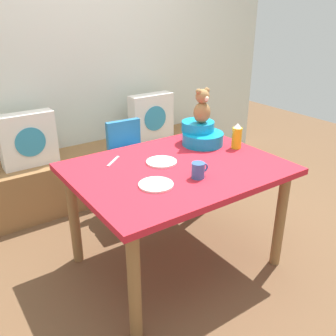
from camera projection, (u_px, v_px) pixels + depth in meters
ground_plane at (176, 261)px, 2.65m from camera, size 8.00×8.00×0.00m
back_wall at (76, 52)px, 3.27m from camera, size 4.40×0.10×2.60m
window_bench at (99, 172)px, 3.50m from camera, size 2.60×0.44×0.46m
pillow_floral_left at (28, 140)px, 2.99m from camera, size 0.44×0.15×0.44m
pillow_floral_right at (151, 117)px, 3.61m from camera, size 0.44×0.15×0.44m
dining_table at (177, 180)px, 2.39m from camera, size 1.31×1.00×0.74m
highchair at (131, 155)px, 3.11m from camera, size 0.34×0.46×0.79m
infant_seat_teal at (201, 134)px, 2.71m from camera, size 0.30×0.33×0.16m
teddy_bear at (202, 107)px, 2.62m from camera, size 0.13×0.12×0.25m
ketchup_bottle at (237, 136)px, 2.62m from camera, size 0.07×0.07×0.18m
coffee_mug at (198, 170)px, 2.18m from camera, size 0.12×0.08×0.09m
dinner_plate_near at (156, 185)px, 2.10m from camera, size 0.20×0.20×0.01m
dinner_plate_far at (161, 162)px, 2.40m from camera, size 0.20×0.20×0.01m
table_fork at (113, 161)px, 2.42m from camera, size 0.14×0.12×0.01m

